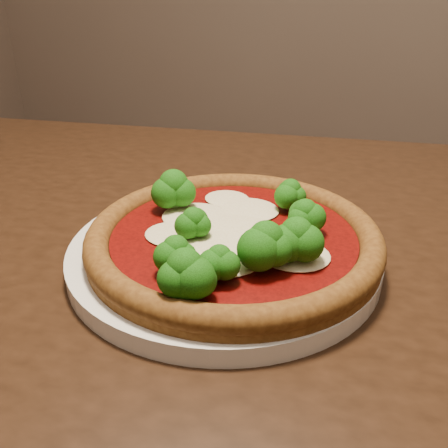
% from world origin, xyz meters
% --- Properties ---
extents(dining_table, '(1.40, 1.05, 0.75)m').
position_xyz_m(dining_table, '(-0.06, 0.13, 0.66)').
color(dining_table, black).
rests_on(dining_table, floor).
extents(plate, '(0.30, 0.30, 0.02)m').
position_xyz_m(plate, '(-0.04, 0.13, 0.76)').
color(plate, silver).
rests_on(plate, dining_table).
extents(pizza, '(0.28, 0.28, 0.06)m').
position_xyz_m(pizza, '(-0.03, 0.12, 0.78)').
color(pizza, brown).
rests_on(pizza, plate).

